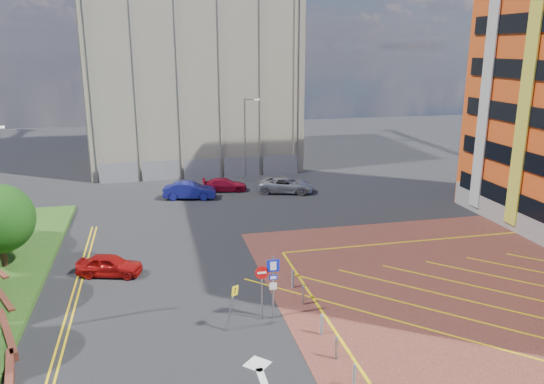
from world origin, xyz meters
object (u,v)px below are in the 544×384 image
object	(u,v)px
lamp_back	(246,137)
sign_cluster	(269,282)
car_blue_back	(190,190)
car_red_back	(225,185)
car_silver_back	(286,185)
car_red_left	(110,265)
warning_sign	(232,302)

from	to	relation	value
lamp_back	sign_cluster	size ratio (longest dim) A/B	2.50
lamp_back	car_blue_back	size ratio (longest dim) A/B	1.80
car_blue_back	car_red_back	world-z (taller)	car_blue_back
car_blue_back	car_silver_back	bearing A→B (deg)	-77.16
lamp_back	car_blue_back	distance (m)	8.56
car_red_left	car_silver_back	world-z (taller)	car_silver_back
lamp_back	car_silver_back	size ratio (longest dim) A/B	1.61
warning_sign	lamp_back	bearing A→B (deg)	78.45
car_red_left	car_silver_back	size ratio (longest dim) A/B	0.74
car_red_back	warning_sign	bearing A→B (deg)	-179.08
car_red_back	car_silver_back	size ratio (longest dim) A/B	0.80
car_red_left	car_blue_back	bearing A→B (deg)	-5.19
warning_sign	car_blue_back	world-z (taller)	warning_sign
car_silver_back	car_red_back	bearing A→B (deg)	90.05
car_blue_back	car_red_back	distance (m)	3.77
sign_cluster	car_blue_back	world-z (taller)	sign_cluster
sign_cluster	car_red_left	world-z (taller)	sign_cluster
sign_cluster	warning_sign	size ratio (longest dim) A/B	1.42
car_red_left	car_red_back	xyz separation A→B (m)	(9.00, 16.82, -0.05)
car_red_back	car_silver_back	bearing A→B (deg)	-99.85
warning_sign	car_red_back	world-z (taller)	warning_sign
sign_cluster	lamp_back	bearing A→B (deg)	82.03
sign_cluster	car_silver_back	size ratio (longest dim) A/B	0.64
sign_cluster	car_blue_back	size ratio (longest dim) A/B	0.72
lamp_back	warning_sign	bearing A→B (deg)	-101.55
warning_sign	car_silver_back	size ratio (longest dim) A/B	0.45
lamp_back	warning_sign	distance (m)	28.43
car_silver_back	warning_sign	bearing A→B (deg)	177.78
car_blue_back	car_silver_back	world-z (taller)	car_blue_back
sign_cluster	car_blue_back	distance (m)	22.08
sign_cluster	car_blue_back	xyz separation A→B (m)	(-2.08, 21.94, -1.22)
sign_cluster	car_silver_back	world-z (taller)	sign_cluster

